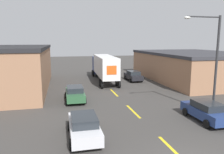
# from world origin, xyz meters

# --- Properties ---
(road_centerline) EXTENTS (0.20, 18.09, 0.01)m
(road_centerline) POSITION_xyz_m (0.00, 9.20, 0.00)
(road_centerline) COLOR yellow
(road_centerline) RESTS_ON ground_plane
(warehouse_right) EXTENTS (13.82, 20.05, 4.45)m
(warehouse_right) POSITION_xyz_m (14.74, 22.68, 2.23)
(warehouse_right) COLOR #9E7051
(warehouse_right) RESTS_ON ground_plane
(semi_truck) EXTENTS (3.05, 13.24, 3.97)m
(semi_truck) POSITION_xyz_m (0.33, 24.59, 2.36)
(semi_truck) COLOR navy
(semi_truck) RESTS_ON ground_plane
(parked_car_right_far) EXTENTS (2.03, 4.50, 1.56)m
(parked_car_right_far) POSITION_xyz_m (4.83, 23.56, 0.81)
(parked_car_right_far) COLOR black
(parked_car_right_far) RESTS_ON ground_plane
(parked_car_left_far) EXTENTS (2.03, 4.50, 1.56)m
(parked_car_left_far) POSITION_xyz_m (-4.83, 13.86, 0.81)
(parked_car_left_far) COLOR #2D5B38
(parked_car_left_far) RESTS_ON ground_plane
(parked_car_right_near) EXTENTS (2.03, 4.50, 1.56)m
(parked_car_right_near) POSITION_xyz_m (4.83, 5.71, 0.81)
(parked_car_right_near) COLOR navy
(parked_car_right_near) RESTS_ON ground_plane
(parked_car_left_near) EXTENTS (2.03, 4.50, 1.56)m
(parked_car_left_near) POSITION_xyz_m (-4.83, 4.78, 0.81)
(parked_car_left_near) COLOR silver
(parked_car_left_near) RESTS_ON ground_plane
(street_lamp) EXTENTS (3.35, 0.32, 8.27)m
(street_lamp) POSITION_xyz_m (6.20, 7.20, 4.86)
(street_lamp) COLOR #2D2D30
(street_lamp) RESTS_ON ground_plane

